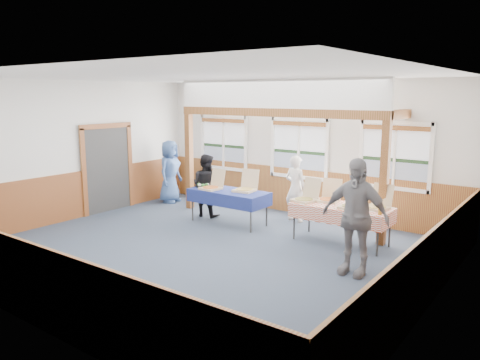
% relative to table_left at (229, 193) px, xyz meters
% --- Properties ---
extents(floor, '(8.00, 8.00, 0.00)m').
position_rel_table_left_xyz_m(floor, '(0.81, -1.74, -0.70)').
color(floor, '#2B3247').
rests_on(floor, ground).
extents(ceiling, '(8.00, 8.00, 0.00)m').
position_rel_table_left_xyz_m(ceiling, '(0.81, -1.74, 2.50)').
color(ceiling, white).
rests_on(ceiling, wall_back).
extents(wall_back, '(8.00, 0.00, 8.00)m').
position_rel_table_left_xyz_m(wall_back, '(0.81, 1.76, 0.90)').
color(wall_back, silver).
rests_on(wall_back, floor).
extents(wall_front, '(8.00, 0.00, 8.00)m').
position_rel_table_left_xyz_m(wall_front, '(0.81, -5.24, 0.90)').
color(wall_front, silver).
rests_on(wall_front, floor).
extents(wall_left, '(0.00, 8.00, 8.00)m').
position_rel_table_left_xyz_m(wall_left, '(-3.19, -1.74, 0.90)').
color(wall_left, silver).
rests_on(wall_left, floor).
extents(wall_right, '(0.00, 8.00, 8.00)m').
position_rel_table_left_xyz_m(wall_right, '(4.81, -1.74, 0.90)').
color(wall_right, silver).
rests_on(wall_right, floor).
extents(wainscot_back, '(7.98, 0.05, 1.10)m').
position_rel_table_left_xyz_m(wainscot_back, '(0.81, 1.74, -0.15)').
color(wainscot_back, brown).
rests_on(wainscot_back, floor).
extents(wainscot_front, '(7.98, 0.05, 1.10)m').
position_rel_table_left_xyz_m(wainscot_front, '(0.81, -5.21, -0.15)').
color(wainscot_front, brown).
rests_on(wainscot_front, floor).
extents(wainscot_left, '(0.05, 6.98, 1.10)m').
position_rel_table_left_xyz_m(wainscot_left, '(-3.16, -1.74, -0.15)').
color(wainscot_left, brown).
rests_on(wainscot_left, floor).
extents(wainscot_right, '(0.05, 6.98, 1.10)m').
position_rel_table_left_xyz_m(wainscot_right, '(4.79, -1.74, -0.15)').
color(wainscot_right, brown).
rests_on(wainscot_right, floor).
extents(cased_opening, '(0.06, 1.30, 2.10)m').
position_rel_table_left_xyz_m(cased_opening, '(-3.15, -0.84, 0.35)').
color(cased_opening, '#323232').
rests_on(cased_opening, wall_left).
extents(window_left, '(1.56, 0.10, 1.46)m').
position_rel_table_left_xyz_m(window_left, '(-1.49, 1.72, 0.98)').
color(window_left, white).
rests_on(window_left, wall_back).
extents(window_mid, '(1.56, 0.10, 1.46)m').
position_rel_table_left_xyz_m(window_mid, '(0.81, 1.72, 0.98)').
color(window_mid, white).
rests_on(window_mid, wall_back).
extents(window_right, '(1.56, 0.10, 1.46)m').
position_rel_table_left_xyz_m(window_right, '(3.11, 1.72, 0.98)').
color(window_right, white).
rests_on(window_right, wall_back).
extents(post_left, '(0.15, 0.15, 2.40)m').
position_rel_table_left_xyz_m(post_left, '(-1.69, 0.56, 0.50)').
color(post_left, '#573913').
rests_on(post_left, floor).
extents(post_right, '(0.15, 0.15, 2.40)m').
position_rel_table_left_xyz_m(post_right, '(3.31, 0.56, 0.50)').
color(post_right, '#573913').
rests_on(post_right, floor).
extents(cross_beam, '(5.15, 0.18, 0.18)m').
position_rel_table_left_xyz_m(cross_beam, '(0.81, 0.56, 1.79)').
color(cross_beam, '#573913').
rests_on(cross_beam, post_left).
extents(table_left, '(1.98, 1.40, 0.76)m').
position_rel_table_left_xyz_m(table_left, '(0.00, 0.00, 0.00)').
color(table_left, '#323232').
rests_on(table_left, floor).
extents(table_right, '(1.91, 0.87, 0.76)m').
position_rel_table_left_xyz_m(table_right, '(2.64, 0.17, 0.00)').
color(table_right, '#323232').
rests_on(table_right, floor).
extents(pizza_box_a, '(0.45, 0.53, 0.44)m').
position_rel_table_left_xyz_m(pizza_box_a, '(-0.40, -0.11, 0.12)').
color(pizza_box_a, '#C6B284').
rests_on(pizza_box_a, table_left).
extents(pizza_box_b, '(0.48, 0.56, 0.47)m').
position_rel_table_left_xyz_m(pizza_box_b, '(0.35, 0.16, 0.13)').
color(pizza_box_b, '#C6B284').
rests_on(pizza_box_b, table_left).
extents(pizza_box_c, '(0.50, 0.57, 0.45)m').
position_rel_table_left_xyz_m(pizza_box_c, '(1.90, 0.07, 0.13)').
color(pizza_box_c, '#C6B284').
rests_on(pizza_box_c, table_right).
extents(pizza_box_d, '(0.47, 0.54, 0.43)m').
position_rel_table_left_xyz_m(pizza_box_d, '(2.28, 0.36, 0.12)').
color(pizza_box_d, '#C6B284').
rests_on(pizza_box_d, table_right).
extents(pizza_box_e, '(0.41, 0.50, 0.45)m').
position_rel_table_left_xyz_m(pizza_box_e, '(2.89, 0.09, 0.12)').
color(pizza_box_e, '#C6B284').
rests_on(pizza_box_e, table_right).
extents(pizza_box_f, '(0.47, 0.55, 0.45)m').
position_rel_table_left_xyz_m(pizza_box_f, '(3.29, 0.31, 0.13)').
color(pizza_box_f, '#C6B284').
rests_on(pizza_box_f, table_right).
extents(veggie_tray, '(0.37, 0.37, 0.09)m').
position_rel_table_left_xyz_m(veggie_tray, '(-0.75, -0.00, 0.09)').
color(veggie_tray, black).
rests_on(veggie_tray, table_left).
extents(drink_glass, '(0.07, 0.07, 0.15)m').
position_rel_table_left_xyz_m(drink_glass, '(3.49, -0.08, 0.13)').
color(drink_glass, '#9C6A1A').
rests_on(drink_glass, table_right).
extents(woman_white, '(0.60, 0.43, 1.53)m').
position_rel_table_left_xyz_m(woman_white, '(1.11, 1.06, 0.06)').
color(woman_white, silver).
rests_on(woman_white, floor).
extents(woman_black, '(0.78, 0.63, 1.49)m').
position_rel_table_left_xyz_m(woman_black, '(-0.84, 0.20, 0.05)').
color(woman_black, black).
rests_on(woman_black, floor).
extents(man_blue, '(0.70, 0.92, 1.67)m').
position_rel_table_left_xyz_m(man_blue, '(-2.58, 0.76, 0.14)').
color(man_blue, '#3B5B94').
rests_on(man_blue, floor).
extents(person_grey, '(1.12, 0.48, 1.91)m').
position_rel_table_left_xyz_m(person_grey, '(3.47, -1.18, 0.25)').
color(person_grey, gray).
rests_on(person_grey, floor).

